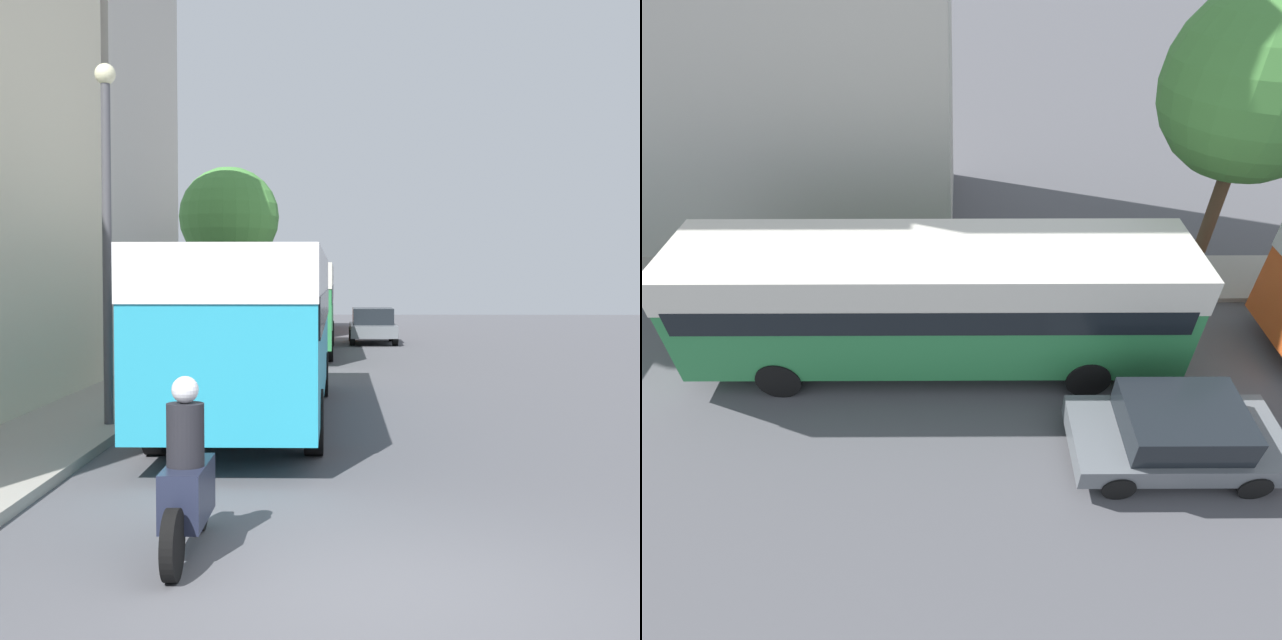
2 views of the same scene
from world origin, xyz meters
The scene contains 9 objects.
ground_plane centered at (0.00, 0.00, 0.00)m, with size 120.00×120.00×0.00m, color #515156.
building_far_terrace centered at (-9.41, 20.24, 6.86)m, with size 6.43×9.74×13.71m.
bus_lead centered at (-1.94, 9.38, 2.02)m, with size 2.67×10.95×3.12m.
bus_following centered at (-1.82, 24.78, 2.05)m, with size 2.57×11.17×3.16m.
bus_third_in_line centered at (-2.03, 38.39, 2.03)m, with size 2.53×11.05×3.13m.
motorcycle_behind_lead centered at (-1.84, 1.12, 0.68)m, with size 0.38×2.24×1.73m.
car_crossing centered at (1.06, 29.58, 0.77)m, with size 1.94×4.09×1.47m.
street_tree centered at (-5.21, 32.27, 5.41)m, with size 4.44×4.44×7.49m.
lamp_post centered at (-4.35, 7.91, 3.80)m, with size 0.36×0.36×6.17m.
Camera 1 is at (-0.40, -7.30, 2.64)m, focal length 50.00 mm.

